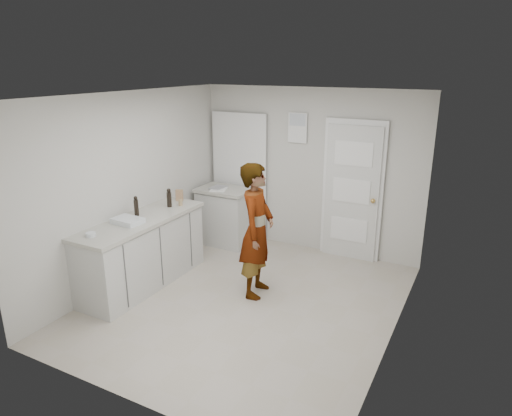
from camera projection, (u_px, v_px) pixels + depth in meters
The scene contains 12 objects.
ground at pixel (247, 302), 5.67m from camera, with size 4.00×4.00×0.00m, color #AFA593.
room_shell at pixel (297, 185), 7.08m from camera, with size 4.00×4.00×4.00m.
main_counter at pixel (143, 254), 6.01m from camera, with size 0.64×1.96×0.93m.
side_counter at pixel (225, 218), 7.40m from camera, with size 0.84×0.61×0.93m.
person at pixel (257, 231), 5.64m from camera, with size 0.62×0.41×1.71m, color silver.
cake_mix_box at pixel (179, 195), 6.58m from camera, with size 0.10×0.05×0.17m, color #926949.
spice_jar at pixel (180, 203), 6.37m from camera, with size 0.05×0.05×0.08m, color tan.
oil_cruet_a at pixel (169, 198), 6.29m from camera, with size 0.07×0.07×0.26m.
oil_cruet_b at pixel (136, 206), 5.93m from camera, with size 0.06×0.06×0.27m.
baking_dish at pixel (128, 221), 5.68m from camera, with size 0.38×0.28×0.06m.
egg_bowl at pixel (91, 235), 5.25m from camera, with size 0.11×0.11×0.04m.
papers at pixel (219, 189), 7.19m from camera, with size 0.24×0.31×0.01m, color white.
Camera 1 is at (2.44, -4.41, 2.84)m, focal length 32.00 mm.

